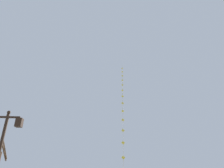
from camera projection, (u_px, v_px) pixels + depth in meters
twin_lantern_lamp_post at (1, 143)px, 8.49m from camera, size 1.41×0.28×4.76m
kite_train at (123, 103)px, 26.46m from camera, size 2.69×17.16×21.99m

